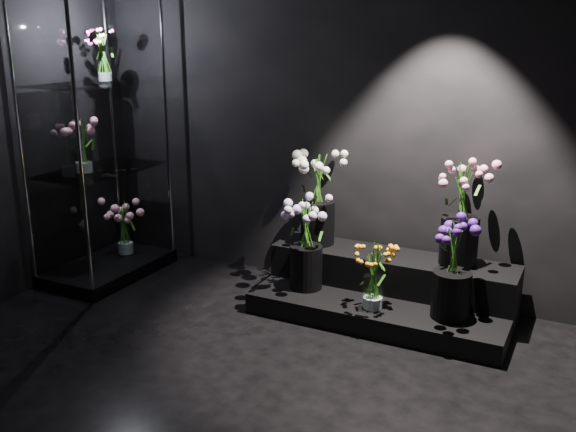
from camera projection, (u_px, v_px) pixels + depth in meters
The scene contains 12 objects.
floor at pixel (179, 400), 3.56m from camera, with size 4.00×4.00×0.00m, color black.
wall_back at pixel (326, 109), 4.89m from camera, with size 4.00×4.00×0.00m, color black.
display_riser at pixel (386, 290), 4.65m from camera, with size 1.79×0.80×0.40m.
display_case at pixel (98, 138), 5.08m from camera, with size 0.63×1.05×2.31m.
bouquet_orange_bells at pixel (374, 275), 4.31m from camera, with size 0.31×0.31×0.47m.
bouquet_lilac at pixel (306, 235), 4.62m from camera, with size 0.42×0.42×0.69m.
bouquet_purple at pixel (453, 264), 4.14m from camera, with size 0.42×0.42×0.66m.
bouquet_cream_roses at pixel (318, 191), 4.82m from camera, with size 0.52×0.52×0.70m.
bouquet_pink_roses at pixel (462, 208), 4.39m from camera, with size 0.44×0.44×0.71m.
bouquet_case_pink at pixel (82, 142), 4.98m from camera, with size 0.34×0.34×0.45m.
bouquet_case_magenta at pixel (103, 54), 5.08m from camera, with size 0.30×0.30×0.40m.
bouquet_case_base_pink at pixel (124, 226), 5.52m from camera, with size 0.31×0.31×0.47m.
Camera 1 is at (1.95, -2.53, 1.98)m, focal length 40.00 mm.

